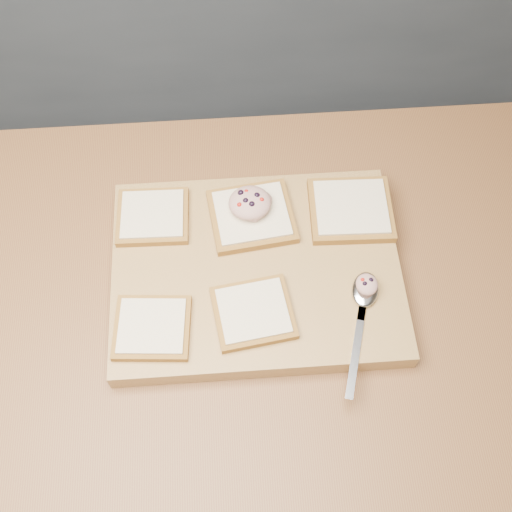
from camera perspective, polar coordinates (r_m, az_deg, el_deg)
The scene contains 11 objects.
ground at distance 1.86m, azimuth 4.22°, elevation -16.48°, with size 4.00×4.00×0.00m, color #515459.
island_counter at distance 1.42m, azimuth 5.42°, elevation -12.30°, with size 2.00×0.80×0.90m.
cutting_board at distance 1.01m, azimuth 0.00°, elevation -1.33°, with size 0.44×0.34×0.04m, color #A98248.
bread_far_left at distance 1.04m, azimuth -9.16°, elevation 3.52°, with size 0.12×0.11×0.02m.
bread_far_center at distance 1.03m, azimuth -0.38°, elevation 3.59°, with size 0.14×0.13×0.02m.
bread_far_right at distance 1.04m, azimuth 8.42°, elevation 4.12°, with size 0.14×0.12×0.02m.
bread_near_left at distance 0.95m, azimuth -9.22°, elevation -6.29°, with size 0.12×0.11×0.02m.
bread_near_center at distance 0.95m, azimuth -0.24°, elevation -5.04°, with size 0.13×0.12×0.02m.
tuna_salad_dollop at distance 1.01m, azimuth -0.55°, elevation 4.77°, with size 0.07×0.06×0.03m.
spoon at distance 0.97m, azimuth 9.57°, elevation -3.72°, with size 0.08×0.20×0.01m.
spoon_salad at distance 0.96m, azimuth 9.83°, elevation -2.49°, with size 0.03×0.04×0.02m.
Camera 1 is at (-0.16, -0.41, 1.80)m, focal length 45.00 mm.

